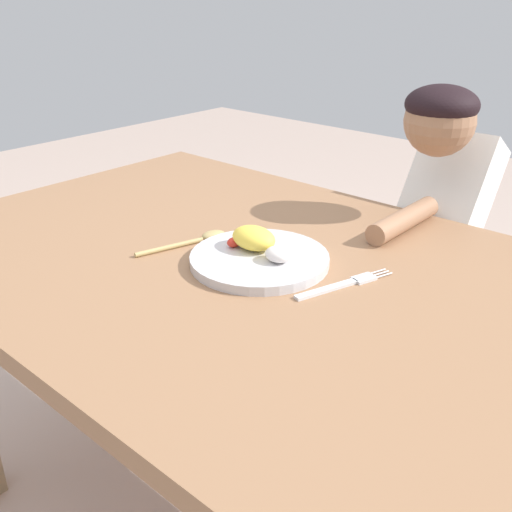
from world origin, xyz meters
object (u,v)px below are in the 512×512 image
Objects in this scene: plate at (259,255)px; fork at (343,285)px; spoon at (200,239)px; person at (439,268)px.

plate is 1.30× the size of fork.
plate is at bearing 115.62° from fork.
plate reaches higher than spoon.
spoon is at bearing 113.03° from fork.
plate is 0.18m from fork.
plate reaches higher than fork.
plate is 1.34× the size of spoon.
person is at bearing -10.59° from spoon.
plate is 0.61m from person.
plate is at bearing -71.50° from spoon.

